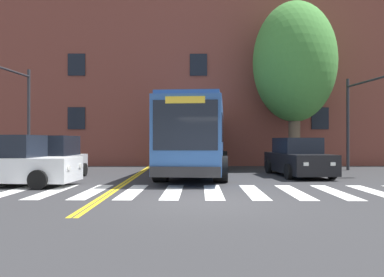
{
  "coord_description": "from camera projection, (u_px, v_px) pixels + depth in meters",
  "views": [
    {
      "loc": [
        -0.39,
        -10.07,
        1.64
      ],
      "look_at": [
        -0.29,
        6.81,
        1.72
      ],
      "focal_mm": 35.0,
      "sensor_mm": 36.0,
      "label": 1
    }
  ],
  "objects": [
    {
      "name": "ground_plane",
      "position": [
        204.0,
        201.0,
        10.06
      ],
      "size": [
        120.0,
        120.0,
        0.0
      ],
      "primitive_type": "plane",
      "color": "#303033"
    },
    {
      "name": "crosswalk",
      "position": [
        213.0,
        192.0,
        11.88
      ],
      "size": [
        16.01,
        3.87,
        0.01
      ],
      "color": "white",
      "rests_on": "ground"
    },
    {
      "name": "lane_line_yellow_inner",
      "position": [
        153.0,
        164.0,
        25.86
      ],
      "size": [
        0.12,
        36.0,
        0.01
      ],
      "primitive_type": "cube",
      "color": "gold",
      "rests_on": "ground"
    },
    {
      "name": "lane_line_yellow_outer",
      "position": [
        155.0,
        164.0,
        25.86
      ],
      "size": [
        0.12,
        36.0,
        0.01
      ],
      "primitive_type": "cube",
      "color": "gold",
      "rests_on": "ground"
    },
    {
      "name": "city_bus",
      "position": [
        197.0,
        136.0,
        17.91
      ],
      "size": [
        3.63,
        10.76,
        3.4
      ],
      "color": "#2D5699",
      "rests_on": "ground"
    },
    {
      "name": "car_silver_near_lane",
      "position": [
        54.0,
        159.0,
        15.84
      ],
      "size": [
        2.05,
        4.04,
        1.83
      ],
      "color": "#B7BABF",
      "rests_on": "ground"
    },
    {
      "name": "car_black_far_lane",
      "position": [
        298.0,
        158.0,
        17.2
      ],
      "size": [
        2.34,
        4.92,
        1.76
      ],
      "color": "black",
      "rests_on": "ground"
    },
    {
      "name": "car_tan_behind_bus",
      "position": [
        178.0,
        151.0,
        28.18
      ],
      "size": [
        2.27,
        4.11,
        1.73
      ],
      "color": "tan",
      "rests_on": "ground"
    },
    {
      "name": "car_white_cross_street",
      "position": [
        10.0,
        163.0,
        13.39
      ],
      "size": [
        4.75,
        2.28,
        1.83
      ],
      "color": "white",
      "rests_on": "ground"
    },
    {
      "name": "traffic_light_near_corner",
      "position": [
        367.0,
        105.0,
        18.71
      ],
      "size": [
        0.66,
        4.33,
        5.02
      ],
      "color": "#28282D",
      "rests_on": "ground"
    },
    {
      "name": "traffic_light_far_corner",
      "position": [
        12.0,
        99.0,
        18.23
      ],
      "size": [
        0.6,
        3.72,
        5.39
      ],
      "color": "#28282D",
      "rests_on": "ground"
    },
    {
      "name": "street_tree_curbside_large",
      "position": [
        294.0,
        63.0,
        21.72
      ],
      "size": [
        6.02,
        6.46,
        9.66
      ],
      "color": "brown",
      "rests_on": "ground"
    },
    {
      "name": "building_facade",
      "position": [
        197.0,
        81.0,
        28.24
      ],
      "size": [
        38.76,
        9.05,
        12.17
      ],
      "color": "brown",
      "rests_on": "ground"
    }
  ]
}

